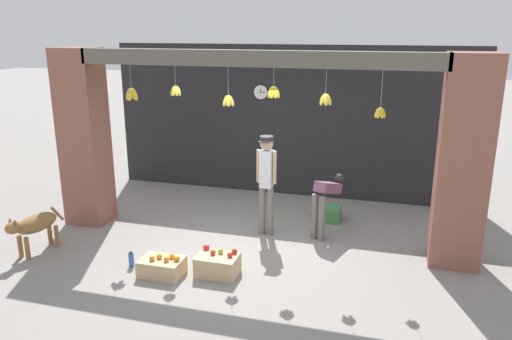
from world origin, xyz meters
The scene contains 13 objects.
ground_plane centered at (0.00, 0.00, 0.00)m, with size 60.00×60.00×0.00m, color gray.
shop_back_wall centered at (0.00, 2.81, 1.53)m, with size 7.45×0.12×3.06m, color #232326.
shop_pillar_left centered at (-3.07, 0.30, 1.53)m, with size 0.70×0.60×3.06m, color brown.
shop_pillar_right centered at (3.07, 0.30, 1.53)m, with size 0.70×0.60×3.06m, color brown.
storefront_awning centered at (-0.01, 0.12, 2.90)m, with size 5.55×0.26×0.93m.
dog centered at (-3.11, -1.12, 0.46)m, with size 0.45×1.00×0.68m.
shopkeeper centered at (0.13, 0.57, 1.01)m, with size 0.34×0.28×1.70m.
worker_stooping centered at (1.09, 0.78, 0.66)m, with size 0.47×0.74×1.00m.
fruit_crate_oranges centered at (-0.91, -1.24, 0.13)m, with size 0.60×0.43×0.32m.
fruit_crate_apples centered at (-0.16, -1.02, 0.15)m, with size 0.58×0.42×0.37m.
produce_box_green centered at (1.03, 1.48, 0.13)m, with size 0.49×0.39×0.27m, color #42844C.
water_bottle centered at (-1.46, -1.13, 0.11)m, with size 0.08×0.08×0.23m.
wall_clock centered at (-0.56, 2.74, 2.12)m, with size 0.30×0.03×0.30m.
Camera 1 is at (2.12, -7.03, 3.38)m, focal length 35.00 mm.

